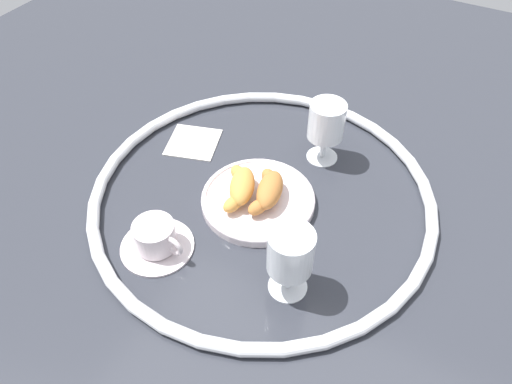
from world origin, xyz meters
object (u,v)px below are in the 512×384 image
at_px(pastry_plate, 256,199).
at_px(croissant_large, 268,190).
at_px(folded_napkin, 193,142).
at_px(juice_glass_right, 326,123).
at_px(juice_glass_left, 290,254).
at_px(coffee_cup_near, 156,239).
at_px(croissant_small, 241,186).

height_order(pastry_plate, croissant_large, croissant_large).
bearing_deg(folded_napkin, juice_glass_right, -70.89).
bearing_deg(juice_glass_right, juice_glass_left, -166.53).
bearing_deg(folded_napkin, juice_glass_left, -123.99).
height_order(croissant_large, coffee_cup_near, croissant_large).
distance_m(croissant_large, juice_glass_left, 0.20).
height_order(croissant_small, folded_napkin, croissant_small).
relative_size(pastry_plate, croissant_small, 1.79).
bearing_deg(juice_glass_right, folded_napkin, 109.11).
distance_m(pastry_plate, croissant_large, 0.04).
bearing_deg(croissant_large, pastry_plate, 107.88).
xyz_separation_m(croissant_small, folded_napkin, (0.10, 0.18, -0.04)).
height_order(croissant_small, juice_glass_right, juice_glass_right).
xyz_separation_m(juice_glass_left, folded_napkin, (0.24, 0.36, -0.09)).
xyz_separation_m(croissant_large, coffee_cup_near, (-0.19, 0.13, -0.01)).
xyz_separation_m(pastry_plate, coffee_cup_near, (-0.19, 0.10, 0.02)).
height_order(coffee_cup_near, juice_glass_right, juice_glass_right).
bearing_deg(pastry_plate, croissant_small, 107.96).
height_order(croissant_large, folded_napkin, croissant_large).
xyz_separation_m(croissant_large, folded_napkin, (0.09, 0.24, -0.04)).
distance_m(pastry_plate, juice_glass_left, 0.22).
xyz_separation_m(croissant_large, croissant_small, (-0.02, 0.05, 0.00)).
bearing_deg(juice_glass_left, coffee_cup_near, 99.01).
bearing_deg(croissant_large, coffee_cup_near, 146.73).
bearing_deg(folded_napkin, croissant_large, -109.87).
xyz_separation_m(pastry_plate, folded_napkin, (0.09, 0.21, -0.01)).
distance_m(croissant_small, juice_glass_right, 0.22).
relative_size(pastry_plate, juice_glass_right, 1.62).
distance_m(croissant_large, folded_napkin, 0.25).
bearing_deg(folded_napkin, croissant_small, -119.06).
bearing_deg(juice_glass_left, juice_glass_right, 13.47).
bearing_deg(croissant_large, croissant_small, 107.93).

